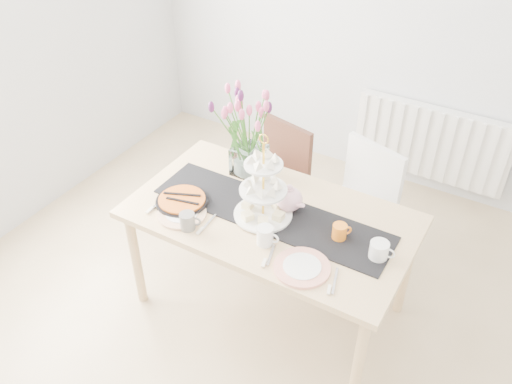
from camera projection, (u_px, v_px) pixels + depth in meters
The scene contains 16 objects.
room_shell at pixel (216, 175), 2.40m from camera, with size 4.50×4.50×4.50m.
radiator at pixel (431, 143), 4.22m from camera, with size 1.20×0.08×0.60m, color white.
dining_table at pixel (271, 224), 3.10m from camera, with size 1.60×0.90×0.75m.
chair_brown at pixel (276, 173), 3.83m from camera, with size 0.50×0.50×0.84m.
chair_white at pixel (360, 199), 3.54m from camera, with size 0.55×0.55×0.88m.
table_runner at pixel (271, 213), 3.05m from camera, with size 1.40×0.35×0.01m, color black.
tulip_vase at pixel (249, 120), 3.16m from camera, with size 0.67×0.67×0.57m.
cake_stand at pixel (263, 197), 2.95m from camera, with size 0.33×0.33×0.48m.
teapot at pixel (289, 199), 3.03m from camera, with size 0.25×0.20×0.16m, color silver, non-canonical shape.
cream_jug at pixel (379, 251), 2.74m from camera, with size 0.10×0.10×0.10m, color white.
tart_tin at pixel (182, 201), 3.12m from camera, with size 0.30×0.30×0.04m.
mug_grey at pixel (187, 221), 2.92m from camera, with size 0.08×0.08×0.10m, color slate.
mug_white at pixel (265, 236), 2.83m from camera, with size 0.09×0.09×0.11m, color white.
mug_orange at pixel (339, 232), 2.86m from camera, with size 0.08×0.08×0.09m, color orange.
plate_left at pixel (182, 213), 3.04m from camera, with size 0.28×0.28×0.01m, color white.
plate_right at pixel (302, 267), 2.71m from camera, with size 0.29×0.29×0.01m, color silver.
Camera 1 is at (1.15, -1.60, 2.69)m, focal length 38.00 mm.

